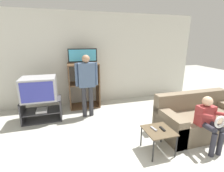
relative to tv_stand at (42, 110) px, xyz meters
name	(u,v)px	position (x,y,z in m)	size (l,w,h in m)	color
wall_back	(94,59)	(1.43, 0.89, 1.05)	(6.40, 0.06, 2.60)	beige
tv_stand	(42,110)	(0.00, 0.00, 0.00)	(0.87, 0.50, 0.51)	#38383D
television_main	(39,88)	(-0.02, 0.02, 0.52)	(0.74, 0.60, 0.52)	#9E9EA3
media_shelf	(84,85)	(1.06, 0.56, 0.38)	(0.82, 0.51, 1.23)	brown
television_flat	(83,56)	(1.06, 0.58, 1.17)	(0.76, 0.20, 0.39)	black
snack_table	(159,133)	(2.01, -1.78, 0.10)	(0.46, 0.46, 0.40)	brown
remote_control_black	(162,129)	(2.08, -1.77, 0.16)	(0.04, 0.14, 0.02)	black
remote_control_white	(154,129)	(1.94, -1.73, 0.16)	(0.04, 0.14, 0.02)	gray
couch	(199,119)	(3.16, -1.44, 0.02)	(1.71, 0.83, 0.78)	#756651
person_standing_adult	(87,80)	(1.06, -0.09, 0.66)	(0.53, 0.20, 1.52)	#2D2D33
person_seated_child	(209,119)	(2.86, -1.92, 0.30)	(0.33, 0.43, 0.92)	#2D2D38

